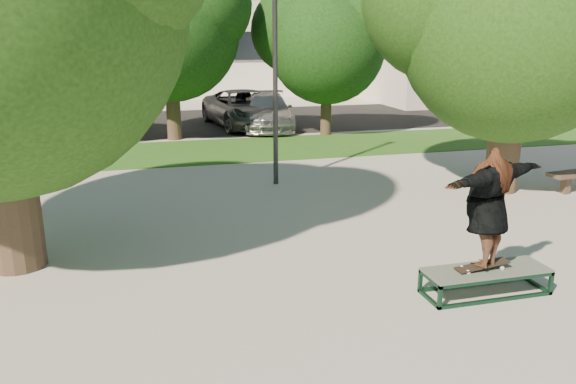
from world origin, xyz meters
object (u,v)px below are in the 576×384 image
object	(u,v)px
tree_right	(512,10)
lamppost	(275,54)
car_grey	(245,109)
car_silver_b	(267,111)
car_dark	(64,111)
grind_box	(485,281)

from	to	relation	value
tree_right	lamppost	xyz separation A→B (m)	(-4.92, 1.92, -0.94)
lamppost	car_grey	bearing A→B (deg)	84.06
tree_right	car_silver_b	size ratio (longest dim) A/B	1.40
lamppost	car_dark	xyz separation A→B (m)	(-6.00, 10.40, -2.45)
car_dark	car_silver_b	xyz separation A→B (m)	(7.74, -1.90, -0.03)
grind_box	car_silver_b	bearing A→B (deg)	88.78
car_dark	lamppost	bearing A→B (deg)	-67.62
grind_box	tree_right	bearing A→B (deg)	54.26
lamppost	car_grey	xyz separation A→B (m)	(0.96, 9.25, -2.42)
car_grey	car_silver_b	size ratio (longest dim) A/B	1.13
grind_box	car_silver_b	world-z (taller)	car_silver_b
lamppost	car_dark	world-z (taller)	lamppost
car_dark	car_silver_b	bearing A→B (deg)	-21.41
car_grey	car_silver_b	world-z (taller)	car_grey
tree_right	car_dark	xyz separation A→B (m)	(-10.92, 12.32, -3.39)
car_dark	car_silver_b	size ratio (longest dim) A/B	0.92
tree_right	car_grey	world-z (taller)	tree_right
lamppost	grind_box	distance (m)	7.54
lamppost	car_dark	bearing A→B (deg)	119.98
car_dark	car_silver_b	distance (m)	7.97
tree_right	grind_box	size ratio (longest dim) A/B	3.62
car_grey	car_dark	bearing A→B (deg)	162.67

